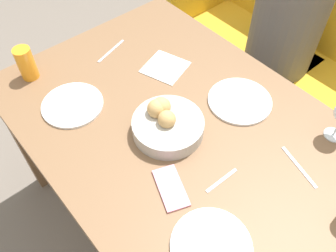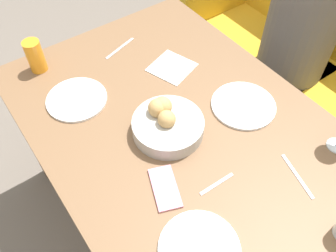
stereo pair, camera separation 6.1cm
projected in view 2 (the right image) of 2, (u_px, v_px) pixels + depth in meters
name	position (u px, v px, depth m)	size (l,w,h in m)	color
ground_plane	(180.00, 220.00, 1.80)	(10.00, 10.00, 0.00)	#6B6056
dining_table	(185.00, 145.00, 1.30)	(1.40, 0.93, 0.74)	brown
couch	(318.00, 81.00, 2.00)	(1.71, 0.70, 0.85)	gold
seated_person	(294.00, 52.00, 1.84)	(0.35, 0.45, 1.21)	#23232D
bread_basket	(167.00, 123.00, 1.20)	(0.24, 0.24, 0.11)	#B2ADA3
plate_near_left	(77.00, 99.00, 1.31)	(0.22, 0.22, 0.01)	white
plate_near_right	(199.00, 249.00, 0.96)	(0.23, 0.23, 0.01)	white
plate_far_center	(243.00, 105.00, 1.29)	(0.23, 0.23, 0.01)	white
juice_glass	(35.00, 56.00, 1.37)	(0.07, 0.07, 0.13)	orange
fork_silver	(297.00, 176.00, 1.11)	(0.17, 0.06, 0.00)	#B7B7BC
knife_silver	(120.00, 48.00, 1.50)	(0.06, 0.17, 0.00)	#B7B7BC
spoon_coffee	(217.00, 184.00, 1.09)	(0.01, 0.13, 0.00)	#B7B7BC
napkin	(172.00, 67.00, 1.43)	(0.20, 0.20, 0.00)	white
cell_phone	(165.00, 188.00, 1.08)	(0.17, 0.12, 0.01)	pink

